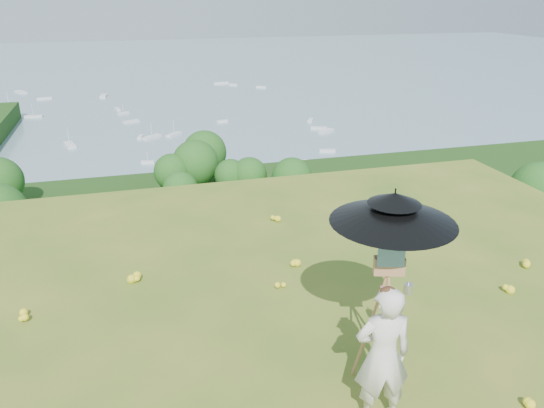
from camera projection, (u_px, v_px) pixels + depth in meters
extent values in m
plane|color=#41671D|center=(312.00, 380.00, 6.10)|extent=(14.00, 14.00, 0.00)
cube|color=#10340E|center=(175.00, 382.00, 48.26)|extent=(140.00, 56.00, 22.00)
cube|color=#686153|center=(153.00, 255.00, 86.63)|extent=(170.00, 28.00, 8.00)
plane|color=gray|center=(129.00, 83.00, 233.35)|extent=(700.00, 700.00, 0.00)
imported|color=silver|center=(383.00, 356.00, 5.28)|extent=(0.62, 0.46, 1.57)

